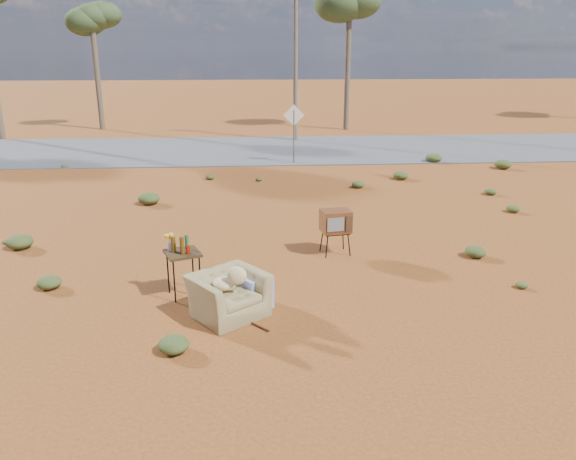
{
  "coord_description": "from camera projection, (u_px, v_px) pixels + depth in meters",
  "views": [
    {
      "loc": [
        -0.17,
        -8.89,
        4.18
      ],
      "look_at": [
        0.55,
        1.45,
        0.8
      ],
      "focal_mm": 35.0,
      "sensor_mm": 36.0,
      "label": 1
    }
  ],
  "objects": [
    {
      "name": "rusty_bar",
      "position": [
        236.0,
        316.0,
        9.13
      ],
      "size": [
        1.06,
        1.12,
        0.04
      ],
      "primitive_type": "cylinder",
      "rotation": [
        0.0,
        1.57,
        -0.81
      ],
      "color": "#4F2615",
      "rests_on": "ground"
    },
    {
      "name": "ground",
      "position": [
        262.0,
        300.0,
        9.74
      ],
      "size": [
        140.0,
        140.0,
        0.0
      ],
      "primitive_type": "plane",
      "color": "#944D1D",
      "rests_on": "ground"
    },
    {
      "name": "eucalyptus_near_left",
      "position": [
        92.0,
        21.0,
        28.39
      ],
      "size": [
        3.2,
        3.2,
        6.6
      ],
      "color": "brown",
      "rests_on": "ground"
    },
    {
      "name": "highway",
      "position": [
        253.0,
        150.0,
        23.96
      ],
      "size": [
        140.0,
        7.0,
        0.04
      ],
      "primitive_type": "cube",
      "color": "#565659",
      "rests_on": "ground"
    },
    {
      "name": "utility_pole_center",
      "position": [
        295.0,
        48.0,
        25.18
      ],
      "size": [
        1.4,
        0.2,
        8.0
      ],
      "color": "brown",
      "rests_on": "ground"
    },
    {
      "name": "side_table",
      "position": [
        180.0,
        250.0,
        9.7
      ],
      "size": [
        0.73,
        0.73,
        1.13
      ],
      "rotation": [
        0.0,
        0.0,
        0.37
      ],
      "color": "#3B2815",
      "rests_on": "ground"
    },
    {
      "name": "tv_unit",
      "position": [
        336.0,
        222.0,
        11.71
      ],
      "size": [
        0.67,
        0.57,
        0.96
      ],
      "rotation": [
        0.0,
        0.0,
        0.17
      ],
      "color": "black",
      "rests_on": "ground"
    },
    {
      "name": "eucalyptus_center",
      "position": [
        350.0,
        0.0,
        27.99
      ],
      "size": [
        3.2,
        3.2,
        7.6
      ],
      "color": "brown",
      "rests_on": "ground"
    },
    {
      "name": "armchair",
      "position": [
        232.0,
        288.0,
        9.11
      ],
      "size": [
        1.42,
        1.44,
        0.97
      ],
      "rotation": [
        0.0,
        0.0,
        0.64
      ],
      "color": "olive",
      "rests_on": "ground"
    },
    {
      "name": "scrub_patch",
      "position": [
        224.0,
        220.0,
        13.82
      ],
      "size": [
        17.49,
        8.07,
        0.33
      ],
      "color": "#425223",
      "rests_on": "ground"
    },
    {
      "name": "road_sign",
      "position": [
        294.0,
        123.0,
        20.75
      ],
      "size": [
        0.78,
        0.06,
        2.19
      ],
      "color": "brown",
      "rests_on": "ground"
    }
  ]
}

